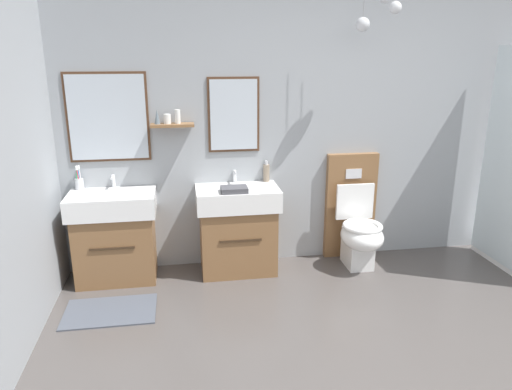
% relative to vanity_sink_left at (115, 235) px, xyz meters
% --- Properties ---
extents(wall_back, '(5.17, 0.61, 2.72)m').
position_rel_vanity_sink_left_xyz_m(wall_back, '(2.00, 0.25, 0.96)').
color(wall_back, '#999EA3').
rests_on(wall_back, ground).
extents(bath_mat, '(0.68, 0.44, 0.01)m').
position_rel_vanity_sink_left_xyz_m(bath_mat, '(-0.00, -0.58, -0.40)').
color(bath_mat, '#474C56').
rests_on(bath_mat, ground).
extents(vanity_sink_left, '(0.71, 0.46, 0.77)m').
position_rel_vanity_sink_left_xyz_m(vanity_sink_left, '(0.00, 0.00, 0.00)').
color(vanity_sink_left, brown).
rests_on(vanity_sink_left, ground).
extents(tap_on_left_sink, '(0.03, 0.13, 0.11)m').
position_rel_vanity_sink_left_xyz_m(tap_on_left_sink, '(-0.00, 0.17, 0.44)').
color(tap_on_left_sink, silver).
rests_on(tap_on_left_sink, vanity_sink_left).
extents(vanity_sink_right, '(0.71, 0.46, 0.77)m').
position_rel_vanity_sink_left_xyz_m(vanity_sink_right, '(1.05, 0.00, 0.00)').
color(vanity_sink_right, brown).
rests_on(vanity_sink_right, ground).
extents(tap_on_right_sink, '(0.03, 0.13, 0.11)m').
position_rel_vanity_sink_left_xyz_m(tap_on_right_sink, '(1.05, 0.17, 0.44)').
color(tap_on_right_sink, silver).
rests_on(tap_on_right_sink, vanity_sink_right).
extents(toilet, '(0.48, 0.62, 1.00)m').
position_rel_vanity_sink_left_xyz_m(toilet, '(2.14, -0.01, -0.03)').
color(toilet, brown).
rests_on(toilet, ground).
extents(toothbrush_cup, '(0.07, 0.08, 0.21)m').
position_rel_vanity_sink_left_xyz_m(toothbrush_cup, '(-0.28, 0.15, 0.43)').
color(toothbrush_cup, silver).
rests_on(toothbrush_cup, vanity_sink_left).
extents(soap_dispenser, '(0.06, 0.06, 0.19)m').
position_rel_vanity_sink_left_xyz_m(soap_dispenser, '(1.33, 0.16, 0.45)').
color(soap_dispenser, gray).
rests_on(soap_dispenser, vanity_sink_right).
extents(folded_hand_towel, '(0.22, 0.16, 0.04)m').
position_rel_vanity_sink_left_xyz_m(folded_hand_towel, '(1.01, -0.13, 0.39)').
color(folded_hand_towel, '#47474C').
rests_on(folded_hand_towel, vanity_sink_right).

